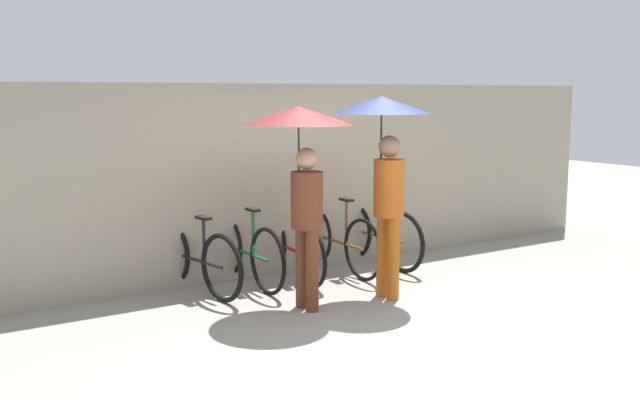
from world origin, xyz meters
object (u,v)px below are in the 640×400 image
Objects in this scene: parked_bicycle_2 at (292,248)px; parked_bicycle_0 at (195,258)px; parked_bicycle_1 at (246,251)px; parked_bicycle_3 at (337,240)px; pedestrian_leading at (301,145)px; parked_bicycle_4 at (377,234)px; pedestrian_center at (384,139)px.

parked_bicycle_0 is at bearing 94.80° from parked_bicycle_2.
parked_bicycle_1 is 0.97× the size of parked_bicycle_3.
parked_bicycle_1 is at bearing 87.90° from parked_bicycle_3.
parked_bicycle_2 is 0.84× the size of pedestrian_leading.
parked_bicycle_1 is 1.82m from parked_bicycle_4.
parked_bicycle_3 reaches higher than parked_bicycle_4.
pedestrian_center is (-0.79, -1.15, 1.29)m from parked_bicycle_4.
pedestrian_center reaches higher than parked_bicycle_0.
parked_bicycle_1 is 1.21m from parked_bicycle_3.
parked_bicycle_4 reaches higher than parked_bicycle_2.
parked_bicycle_2 is at bearing 61.52° from pedestrian_leading.
parked_bicycle_0 reaches higher than parked_bicycle_2.
pedestrian_leading is at bearing 132.38° from parked_bicycle_3.
parked_bicycle_2 is 1.83m from pedestrian_center.
pedestrian_leading is (-0.52, -1.07, 1.29)m from parked_bicycle_2.
pedestrian_center is at bearing -140.21° from parked_bicycle_1.
parked_bicycle_2 is 0.96× the size of parked_bicycle_3.
parked_bicycle_3 is 1.73m from pedestrian_center.
pedestrian_leading is (-1.73, -1.03, 1.25)m from parked_bicycle_4.
pedestrian_leading is at bearing 159.40° from parked_bicycle_2.
parked_bicycle_3 is 0.83× the size of pedestrian_center.
parked_bicycle_3 is (0.61, -0.06, 0.03)m from parked_bicycle_2.
parked_bicycle_0 is at bearing 143.17° from pedestrian_center.
parked_bicycle_2 is 1.76m from pedestrian_leading.
parked_bicycle_2 is at bearing 108.84° from pedestrian_center.
parked_bicycle_2 is 0.61m from parked_bicycle_3.
pedestrian_leading reaches higher than parked_bicycle_2.
parked_bicycle_4 is at bearing 54.92° from pedestrian_center.
parked_bicycle_3 is 1.03× the size of parked_bicycle_4.
parked_bicycle_3 reaches higher than parked_bicycle_1.
parked_bicycle_4 is 1.90m from pedestrian_center.
parked_bicycle_1 is at bearing 86.25° from parked_bicycle_4.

